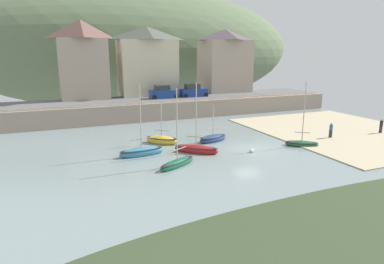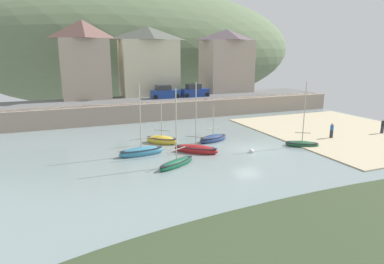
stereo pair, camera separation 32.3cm
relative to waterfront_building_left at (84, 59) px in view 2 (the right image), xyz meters
The scene contains 17 objects.
ground 38.21m from the waterfront_building_left, 68.38° to the right, with size 48.00×41.00×0.61m.
quay_seawall 16.05m from the waterfront_building_left, 31.88° to the right, with size 48.00×9.40×2.40m.
hillside_backdrop 33.58m from the waterfront_building_left, 63.45° to the left, with size 80.00×44.00×27.96m.
waterfront_building_left is the anchor object (origin of this frame).
waterfront_building_centre 9.61m from the waterfront_building_left, ahead, with size 8.99×5.27×10.45m.
waterfront_building_right 23.19m from the waterfront_building_left, ahead, with size 8.07×6.30×10.38m.
dinghy_open_wooden 24.74m from the waterfront_building_left, 84.04° to the right, with size 4.21×1.46×6.63m.
fishing_boat_green 32.80m from the waterfront_building_left, 55.94° to the right, with size 3.37×2.89×6.47m.
motorboat_with_cabin 26.66m from the waterfront_building_left, 73.37° to the right, with size 4.01×3.69×6.64m.
sailboat_blue_trim 25.10m from the waterfront_building_left, 63.84° to the right, with size 3.71×2.33×3.99m.
sailboat_far_left 28.82m from the waterfront_building_left, 80.97° to the right, with size 3.89×2.73×6.51m.
sailboat_tall_mast 22.22m from the waterfront_building_left, 75.11° to the right, with size 3.44×3.28×4.60m.
parked_car_near_slipway 12.54m from the waterfront_building_left, 22.90° to the right, with size 4.15×1.82×1.95m.
parked_car_by_wall 16.84m from the waterfront_building_left, 16.20° to the right, with size 4.10×1.82×1.95m.
person_on_slipway 34.66m from the waterfront_building_left, 48.06° to the right, with size 0.34×0.34×1.62m.
person_near_water 39.86m from the waterfront_building_left, 41.10° to the right, with size 0.34×0.34×1.62m.
mooring_buoy 30.11m from the waterfront_building_left, 65.54° to the right, with size 0.44×0.44×0.44m.
Camera 2 is at (-16.62, -26.68, 9.03)m, focal length 31.43 mm.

